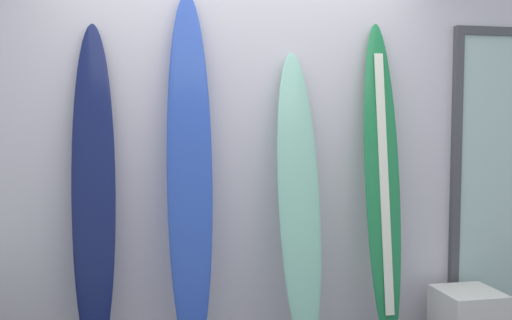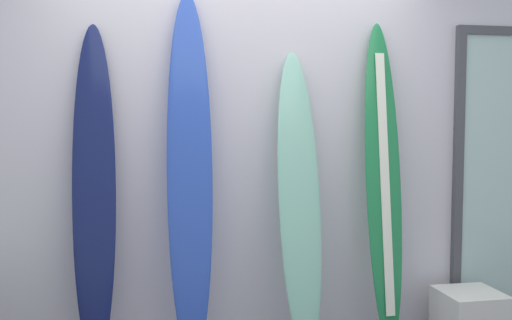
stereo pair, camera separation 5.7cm
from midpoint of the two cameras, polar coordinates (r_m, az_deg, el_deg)
wall_back at (r=3.96m, az=-2.63°, el=2.81°), size 7.20×0.20×2.80m
surfboard_navy at (r=3.70m, az=-15.91°, el=-3.11°), size 0.27×0.28×2.07m
surfboard_cobalt at (r=3.64m, az=-6.89°, el=-1.67°), size 0.29×0.35×2.28m
surfboard_seafoam at (r=3.75m, az=3.78°, el=-4.22°), size 0.30×0.42×1.92m
surfboard_emerald at (r=3.96m, az=11.78°, el=-2.40°), size 0.24×0.36×2.13m
display_block_left at (r=4.29m, az=19.53°, el=-14.05°), size 0.39×0.39×0.34m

